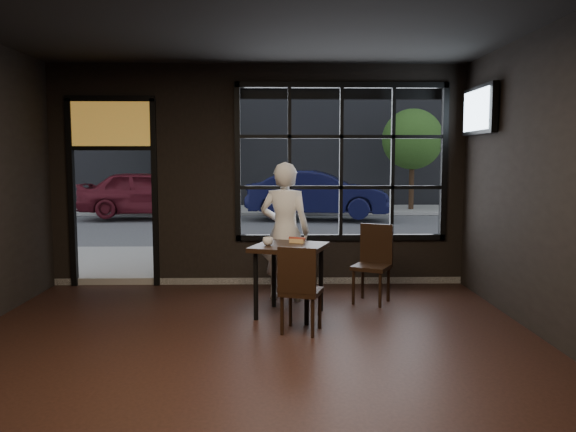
{
  "coord_description": "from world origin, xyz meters",
  "views": [
    {
      "loc": [
        0.25,
        -4.65,
        1.85
      ],
      "look_at": [
        0.4,
        2.2,
        1.15
      ],
      "focal_mm": 35.0,
      "sensor_mm": 36.0,
      "label": 1
    }
  ],
  "objects_px": {
    "cafe_table": "(289,280)",
    "man": "(285,231)",
    "chair_near": "(301,289)",
    "navy_car": "(318,194)"
  },
  "relations": [
    {
      "from": "cafe_table",
      "to": "navy_car",
      "type": "relative_size",
      "value": 0.2
    },
    {
      "from": "man",
      "to": "navy_car",
      "type": "height_order",
      "value": "man"
    },
    {
      "from": "cafe_table",
      "to": "chair_near",
      "type": "bearing_deg",
      "value": -60.48
    },
    {
      "from": "navy_car",
      "to": "chair_near",
      "type": "bearing_deg",
      "value": -177.4
    },
    {
      "from": "cafe_table",
      "to": "man",
      "type": "height_order",
      "value": "man"
    },
    {
      "from": "chair_near",
      "to": "navy_car",
      "type": "relative_size",
      "value": 0.22
    },
    {
      "from": "cafe_table",
      "to": "navy_car",
      "type": "xyz_separation_m",
      "value": [
        1.11,
        10.23,
        0.37
      ]
    },
    {
      "from": "chair_near",
      "to": "navy_car",
      "type": "distance_m",
      "value": 10.92
    },
    {
      "from": "man",
      "to": "navy_car",
      "type": "bearing_deg",
      "value": -82.3
    },
    {
      "from": "cafe_table",
      "to": "man",
      "type": "bearing_deg",
      "value": 112.56
    }
  ]
}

